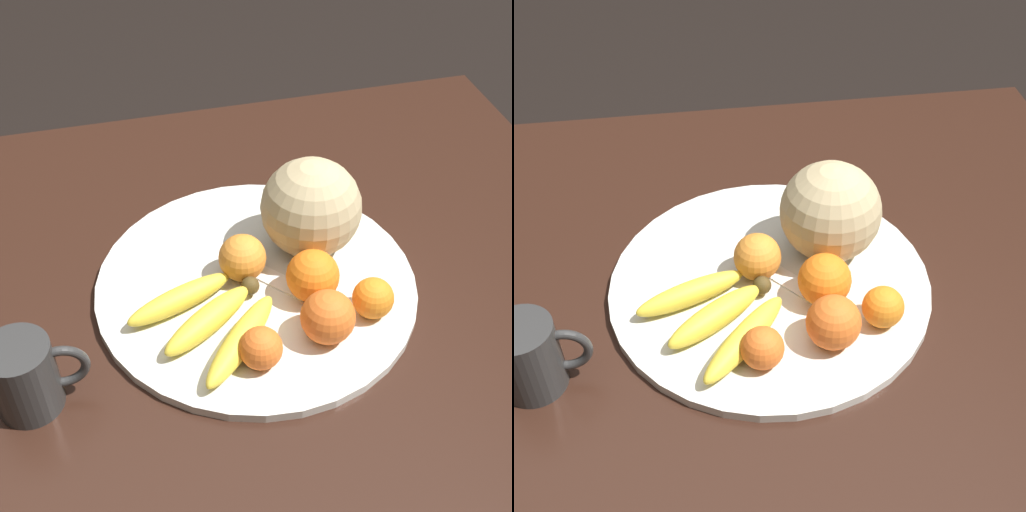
# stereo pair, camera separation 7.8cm
# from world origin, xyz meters

# --- Properties ---
(kitchen_table) EXTENTS (1.24, 0.98, 0.75)m
(kitchen_table) POSITION_xyz_m (0.00, 0.00, 0.65)
(kitchen_table) COLOR black
(kitchen_table) RESTS_ON ground_plane
(fruit_bowl) EXTENTS (0.47, 0.47, 0.01)m
(fruit_bowl) POSITION_xyz_m (-0.03, 0.02, 0.76)
(fruit_bowl) COLOR silver
(fruit_bowl) RESTS_ON kitchen_table
(melon) EXTENTS (0.15, 0.15, 0.15)m
(melon) POSITION_xyz_m (-0.13, -0.04, 0.84)
(melon) COLOR tan
(melon) RESTS_ON fruit_bowl
(banana_bunch) EXTENTS (0.22, 0.22, 0.04)m
(banana_bunch) POSITION_xyz_m (0.05, 0.09, 0.79)
(banana_bunch) COLOR #473819
(banana_bunch) RESTS_ON fruit_bowl
(orange_front_left) EXTENTS (0.06, 0.06, 0.06)m
(orange_front_left) POSITION_xyz_m (-0.17, 0.12, 0.80)
(orange_front_left) COLOR orange
(orange_front_left) RESTS_ON fruit_bowl
(orange_front_right) EXTENTS (0.08, 0.08, 0.08)m
(orange_front_right) POSITION_xyz_m (-0.10, 0.06, 0.81)
(orange_front_right) COLOR orange
(orange_front_right) RESTS_ON fruit_bowl
(orange_mid_center) EXTENTS (0.07, 0.07, 0.07)m
(orange_mid_center) POSITION_xyz_m (-0.02, -0.00, 0.80)
(orange_mid_center) COLOR orange
(orange_mid_center) RESTS_ON fruit_bowl
(orange_back_left) EXTENTS (0.07, 0.07, 0.07)m
(orange_back_left) POSITION_xyz_m (-0.10, 0.14, 0.80)
(orange_back_left) COLOR orange
(orange_back_left) RESTS_ON fruit_bowl
(orange_back_right) EXTENTS (0.06, 0.06, 0.06)m
(orange_back_right) POSITION_xyz_m (-0.00, 0.16, 0.80)
(orange_back_right) COLOR orange
(orange_back_right) RESTS_ON fruit_bowl
(produce_tag) EXTENTS (0.08, 0.09, 0.00)m
(produce_tag) POSITION_xyz_m (-0.06, 0.03, 0.77)
(produce_tag) COLOR white
(produce_tag) RESTS_ON fruit_bowl
(ceramic_mug) EXTENTS (0.12, 0.08, 0.10)m
(ceramic_mug) POSITION_xyz_m (0.29, 0.14, 0.81)
(ceramic_mug) COLOR #2D2D2D
(ceramic_mug) RESTS_ON kitchen_table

